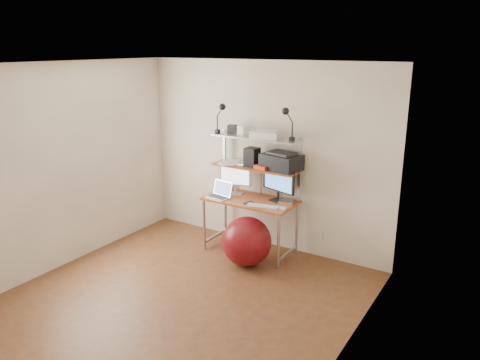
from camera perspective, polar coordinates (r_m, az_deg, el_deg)
The scene contains 20 objects.
room at distance 4.82m, azimuth -7.46°, elevation -1.20°, with size 3.60×3.60×3.60m.
computer_desk at distance 6.09m, azimuth 1.56°, elevation -0.26°, with size 1.20×0.60×1.57m.
wall_outlet at distance 6.20m, azimuth 9.68°, elevation -6.62°, with size 0.08×0.01×0.12m, color silver.
monitor_silver at distance 6.24m, azimuth -0.55°, elevation 0.50°, with size 0.42×0.20×0.47m.
monitor_black at distance 5.98m, azimuth 4.72°, elevation -0.18°, with size 0.51×0.21×0.52m.
laptop at distance 6.18m, azimuth -2.37°, elevation -1.68°, with size 0.34×0.29×0.27m.
keyboard at distance 5.84m, azimuth 2.78°, elevation -3.18°, with size 0.40×0.11×0.01m, color silver.
mouse at distance 5.76m, azimuth 5.22°, elevation -3.45°, with size 0.08×0.05×0.02m, color silver.
mac_mini at distance 5.99m, azimuth 5.65°, elevation -2.61°, with size 0.18×0.18×0.03m, color silver.
phone at distance 5.95m, azimuth 1.03°, elevation -2.79°, with size 0.07×0.13×0.01m, color black.
printer at distance 5.94m, azimuth 5.07°, elevation 2.28°, with size 0.54×0.42×0.23m.
nas_cube at distance 6.10m, azimuth 1.47°, elevation 2.83°, with size 0.17×0.17×0.24m, color black.
red_box at distance 5.97m, azimuth 2.70°, elevation 1.57°, with size 0.18×0.12×0.05m, color red.
scanner at distance 5.90m, azimuth 3.22°, elevation 5.59°, with size 0.39×0.28×0.10m.
box_white at distance 6.08m, azimuth 0.29°, elevation 6.07°, with size 0.11×0.09×0.12m, color silver.
box_grey at distance 6.24m, azimuth -0.98°, elevation 6.25°, with size 0.11×0.11×0.11m, color #2D2D2F.
clip_lamp_left at distance 6.14m, azimuth -2.29°, elevation 8.32°, with size 0.16×0.09×0.40m.
clip_lamp_right at distance 5.71m, azimuth 5.75°, elevation 7.69°, with size 0.16×0.09×0.40m.
exercise_ball at distance 5.90m, azimuth 0.82°, elevation -7.49°, with size 0.63×0.63×0.63m, color maroon.
paper_stack at distance 6.28m, azimuth -1.17°, elevation 2.18°, with size 0.33×0.41×0.02m.
Camera 1 is at (2.94, -3.55, 2.68)m, focal length 35.00 mm.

